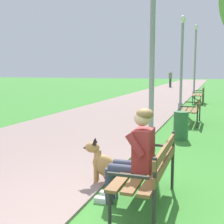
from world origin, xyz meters
TOP-DOWN VIEW (x-y plane):
  - paved_path at (-2.45, 24.00)m, footprint 4.40×60.00m
  - park_bench_near at (0.53, 0.77)m, footprint 0.55×1.50m
  - park_bench_mid at (0.58, 7.19)m, footprint 0.55×1.50m
  - park_bench_far at (0.46, 13.56)m, footprint 0.55×1.50m
  - person_seated_on_near_bench at (0.32, 0.80)m, footprint 0.74×0.49m
  - dog_shepherd at (-0.24, 1.35)m, footprint 0.83×0.36m
  - lamp_post_near at (-0.07, 3.71)m, footprint 0.24×0.24m
  - lamp_post_mid at (-0.19, 10.66)m, footprint 0.24×0.24m
  - lamp_post_far at (-0.04, 16.72)m, footprint 0.24×0.24m
  - litter_bin at (0.47, 4.77)m, footprint 0.36×0.36m
  - pedestrian_distant at (-3.14, 28.21)m, footprint 0.32×0.22m

SIDE VIEW (x-z plane):
  - paved_path at x=-2.45m, z-range 0.00..0.04m
  - dog_shepherd at x=-0.24m, z-range -0.09..0.61m
  - litter_bin at x=0.47m, z-range 0.00..0.70m
  - park_bench_near at x=0.53m, z-range 0.09..0.94m
  - park_bench_mid at x=0.58m, z-range 0.09..0.94m
  - park_bench_far at x=0.46m, z-range 0.09..0.94m
  - person_seated_on_near_bench at x=0.32m, z-range 0.06..1.31m
  - pedestrian_distant at x=-3.14m, z-range 0.02..1.67m
  - lamp_post_mid at x=-0.19m, z-range 0.07..4.06m
  - lamp_post_far at x=-0.04m, z-range 0.08..4.53m
  - lamp_post_near at x=-0.07m, z-range 0.08..4.57m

